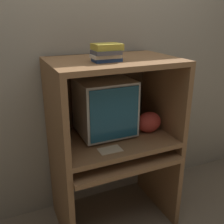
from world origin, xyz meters
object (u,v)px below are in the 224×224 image
object	(u,v)px
keyboard	(112,157)
snack_bag	(149,122)
crt_monitor	(105,107)
mouse	(142,149)
book_stack	(106,52)

from	to	relation	value
keyboard	snack_bag	world-z (taller)	snack_bag
crt_monitor	mouse	bearing A→B (deg)	-38.46
snack_bag	book_stack	size ratio (longest dim) A/B	1.04
mouse	snack_bag	distance (m)	0.22
keyboard	crt_monitor	bearing A→B (deg)	82.00
mouse	keyboard	bearing A→B (deg)	-176.38
keyboard	mouse	size ratio (longest dim) A/B	6.61
snack_bag	book_stack	bearing A→B (deg)	-172.09
crt_monitor	snack_bag	world-z (taller)	crt_monitor
keyboard	snack_bag	size ratio (longest dim) A/B	2.07
mouse	crt_monitor	bearing A→B (deg)	141.54
snack_bag	crt_monitor	bearing A→B (deg)	162.69
snack_bag	book_stack	distance (m)	0.70
crt_monitor	book_stack	xyz separation A→B (m)	(-0.05, -0.16, 0.43)
keyboard	mouse	world-z (taller)	mouse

